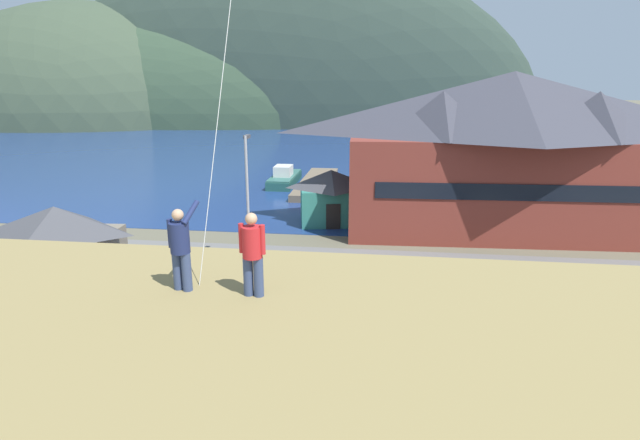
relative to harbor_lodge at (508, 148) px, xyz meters
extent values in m
plane|color=#66604C|center=(-11.85, -21.54, -6.20)|extent=(600.00, 600.00, 0.00)
cube|color=slate|center=(-11.85, -16.54, -6.15)|extent=(40.00, 20.00, 0.10)
cube|color=navy|center=(-11.85, 38.46, -6.19)|extent=(360.00, 84.00, 0.03)
ellipsoid|color=#3D4C38|center=(-92.45, 98.90, -6.20)|extent=(90.25, 74.81, 63.65)
ellipsoid|color=#334733|center=(-76.20, 95.78, -6.20)|extent=(135.61, 49.96, 55.42)
ellipsoid|color=#2D3D33|center=(-39.36, 99.33, -6.20)|extent=(140.30, 45.73, 86.71)
cube|color=brown|center=(0.00, 0.11, -2.64)|extent=(23.53, 10.99, 7.12)
cube|color=black|center=(0.21, -4.94, -2.29)|extent=(19.65, 0.90, 1.10)
pyramid|color=#3D3D47|center=(0.00, 0.11, 3.18)|extent=(24.96, 12.06, 4.52)
pyramid|color=#3D3D47|center=(-5.13, -1.86, 2.52)|extent=(5.75, 5.75, 3.16)
pyramid|color=#3D3D47|center=(5.27, -1.43, 2.52)|extent=(5.75, 5.75, 3.16)
cube|color=#756B5B|center=(-25.86, -15.40, -4.57)|extent=(5.66, 4.60, 3.27)
pyramid|color=#47474C|center=(-25.86, -15.40, -2.19)|extent=(6.11, 5.05, 1.49)
cube|color=black|center=(-25.72, -17.56, -5.06)|extent=(1.10, 0.13, 2.29)
cube|color=#338475|center=(-13.14, 0.09, -4.77)|extent=(5.42, 4.82, 2.86)
pyramid|color=#47474C|center=(-13.14, 0.09, -2.64)|extent=(5.87, 5.29, 1.40)
cube|color=black|center=(-12.76, -1.91, -5.20)|extent=(1.09, 0.27, 2.00)
cube|color=#70604C|center=(-16.19, 13.85, -5.85)|extent=(3.20, 15.42, 0.70)
cube|color=#23564C|center=(-19.81, 14.61, -5.75)|extent=(2.55, 7.90, 0.90)
cube|color=#33665B|center=(-19.81, 14.61, -5.22)|extent=(2.48, 7.66, 0.16)
cube|color=silver|center=(-19.81, 14.02, -4.59)|extent=(1.78, 2.37, 1.10)
cylinder|color=black|center=(3.77, -13.54, -5.78)|extent=(0.65, 0.24, 0.64)
cube|color=navy|center=(-19.95, -14.12, -5.38)|extent=(4.22, 1.84, 0.80)
cube|color=navy|center=(-20.10, -14.12, -4.63)|extent=(2.12, 1.62, 0.70)
cube|color=black|center=(-20.10, -14.12, -4.67)|extent=(2.16, 1.65, 0.32)
cylinder|color=black|center=(-18.59, -15.05, -5.78)|extent=(0.64, 0.23, 0.64)
cylinder|color=black|center=(-18.57, -13.22, -5.78)|extent=(0.64, 0.23, 0.64)
cylinder|color=black|center=(-21.32, -15.03, -5.78)|extent=(0.64, 0.23, 0.64)
cylinder|color=black|center=(-21.30, -13.19, -5.78)|extent=(0.64, 0.23, 0.64)
cube|color=slate|center=(-2.28, -15.95, -5.38)|extent=(4.21, 1.82, 0.80)
cube|color=#5B5B5F|center=(-2.13, -15.95, -4.63)|extent=(2.11, 1.61, 0.70)
cube|color=black|center=(-2.13, -15.95, -4.67)|extent=(2.15, 1.64, 0.32)
cylinder|color=black|center=(-3.64, -15.03, -5.78)|extent=(0.64, 0.22, 0.64)
cylinder|color=black|center=(-3.65, -16.86, -5.78)|extent=(0.64, 0.22, 0.64)
cylinder|color=black|center=(-0.91, -15.04, -5.78)|extent=(0.64, 0.22, 0.64)
cylinder|color=black|center=(-0.92, -16.88, -5.78)|extent=(0.64, 0.22, 0.64)
cube|color=#236633|center=(-10.66, -21.35, -5.38)|extent=(4.24, 1.91, 0.80)
cube|color=#1E562B|center=(-10.81, -21.35, -4.63)|extent=(2.14, 1.65, 0.70)
cube|color=black|center=(-10.81, -21.35, -4.67)|extent=(2.18, 1.69, 0.32)
cylinder|color=black|center=(-9.27, -22.23, -5.78)|extent=(0.65, 0.24, 0.64)
cylinder|color=black|center=(-9.32, -20.40, -5.78)|extent=(0.65, 0.24, 0.64)
cylinder|color=black|center=(-12.00, -22.30, -5.78)|extent=(0.65, 0.24, 0.64)
cylinder|color=black|center=(-12.05, -20.47, -5.78)|extent=(0.65, 0.24, 0.64)
cube|color=#9EA3A8|center=(-10.65, -14.52, -5.38)|extent=(4.21, 1.83, 0.80)
cube|color=gray|center=(-10.80, -14.52, -4.63)|extent=(2.11, 1.61, 0.70)
cube|color=black|center=(-10.80, -14.52, -4.67)|extent=(2.15, 1.65, 0.32)
cylinder|color=black|center=(-9.29, -15.45, -5.78)|extent=(0.64, 0.22, 0.64)
cylinder|color=black|center=(-9.28, -13.61, -5.78)|extent=(0.64, 0.22, 0.64)
cylinder|color=black|center=(-12.02, -15.43, -5.78)|extent=(0.64, 0.22, 0.64)
cylinder|color=black|center=(-12.01, -13.59, -5.78)|extent=(0.64, 0.22, 0.64)
cylinder|color=black|center=(-25.47, -19.94, -5.78)|extent=(0.65, 0.24, 0.64)
cylinder|color=#ADADB2|center=(-16.82, -11.04, -2.13)|extent=(0.16, 0.16, 7.94)
cube|color=#4C4C51|center=(-16.82, -10.69, 1.74)|extent=(0.24, 0.70, 0.20)
cylinder|color=#384770|center=(-13.29, -29.04, 0.98)|extent=(0.20, 0.20, 0.82)
cylinder|color=#384770|center=(-13.08, -29.09, 0.98)|extent=(0.20, 0.20, 0.82)
cylinder|color=navy|center=(-13.19, -29.06, 1.71)|extent=(0.40, 0.40, 0.64)
sphere|color=tan|center=(-13.19, -29.06, 2.19)|extent=(0.24, 0.24, 0.24)
cylinder|color=navy|center=(-12.97, -28.93, 2.21)|extent=(0.24, 0.56, 0.43)
cylinder|color=navy|center=(-13.40, -29.01, 1.78)|extent=(0.11, 0.11, 0.60)
cylinder|color=#384770|center=(-11.76, -29.15, 0.98)|extent=(0.20, 0.20, 0.82)
cylinder|color=#384770|center=(-11.54, -29.17, 0.98)|extent=(0.20, 0.20, 0.82)
cylinder|color=red|center=(-11.65, -29.16, 1.71)|extent=(0.40, 0.40, 0.64)
sphere|color=tan|center=(-11.65, -29.16, 2.19)|extent=(0.24, 0.24, 0.24)
cylinder|color=red|center=(-11.87, -29.14, 1.78)|extent=(0.11, 0.11, 0.60)
cylinder|color=red|center=(-11.43, -29.19, 1.78)|extent=(0.11, 0.11, 0.60)
cylinder|color=silver|center=(-12.71, -26.54, 6.14)|extent=(0.46, 4.57, 11.16)
camera|label=1|loc=(-9.12, -38.29, 4.79)|focal=28.02mm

